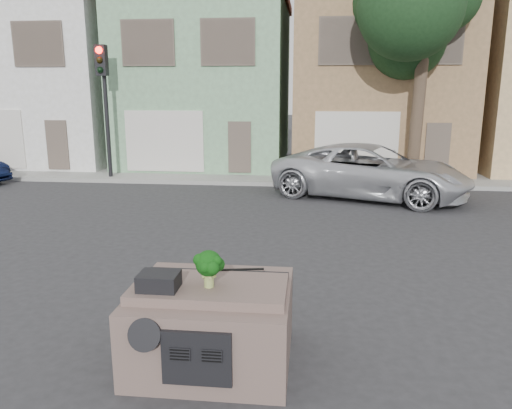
# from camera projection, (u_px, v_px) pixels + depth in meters

# --- Properties ---
(ground_plane) EXTENTS (120.00, 120.00, 0.00)m
(ground_plane) POSITION_uv_depth(u_px,v_px,m) (243.00, 277.00, 9.50)
(ground_plane) COLOR #303033
(ground_plane) RESTS_ON ground
(sidewalk) EXTENTS (40.00, 3.00, 0.15)m
(sidewalk) POSITION_uv_depth(u_px,v_px,m) (279.00, 177.00, 19.65)
(sidewalk) COLOR gray
(sidewalk) RESTS_ON ground
(townhouse_white) EXTENTS (7.20, 8.20, 7.55)m
(townhouse_white) POSITION_uv_depth(u_px,v_px,m) (55.00, 82.00, 23.83)
(townhouse_white) COLOR white
(townhouse_white) RESTS_ON ground
(townhouse_mint) EXTENTS (7.20, 8.20, 7.55)m
(townhouse_mint) POSITION_uv_depth(u_px,v_px,m) (209.00, 82.00, 23.05)
(townhouse_mint) COLOR #7BAB80
(townhouse_mint) RESTS_ON ground
(townhouse_tan) EXTENTS (7.20, 8.20, 7.55)m
(townhouse_tan) POSITION_uv_depth(u_px,v_px,m) (375.00, 82.00, 22.26)
(townhouse_tan) COLOR #95724D
(townhouse_tan) RESTS_ON ground
(silver_pickup) EXTENTS (6.88, 4.86, 1.74)m
(silver_pickup) POSITION_uv_depth(u_px,v_px,m) (369.00, 197.00, 16.40)
(silver_pickup) COLOR silver
(silver_pickup) RESTS_ON ground
(traffic_signal) EXTENTS (0.40, 0.40, 5.10)m
(traffic_signal) POSITION_uv_depth(u_px,v_px,m) (106.00, 114.00, 18.80)
(traffic_signal) COLOR black
(traffic_signal) RESTS_ON ground
(tree_near) EXTENTS (4.40, 4.00, 8.50)m
(tree_near) POSITION_uv_depth(u_px,v_px,m) (421.00, 66.00, 17.50)
(tree_near) COLOR #173418
(tree_near) RESTS_ON ground
(car_dashboard) EXTENTS (2.00, 1.80, 1.12)m
(car_dashboard) POSITION_uv_depth(u_px,v_px,m) (213.00, 320.00, 6.47)
(car_dashboard) COLOR brown
(car_dashboard) RESTS_ON ground
(instrument_hump) EXTENTS (0.48, 0.38, 0.20)m
(instrument_hump) POSITION_uv_depth(u_px,v_px,m) (159.00, 281.00, 6.04)
(instrument_hump) COLOR black
(instrument_hump) RESTS_ON car_dashboard
(wiper_arm) EXTENTS (0.69, 0.15, 0.02)m
(wiper_arm) POSITION_uv_depth(u_px,v_px,m) (238.00, 269.00, 6.68)
(wiper_arm) COLOR black
(wiper_arm) RESTS_ON car_dashboard
(broccoli) EXTENTS (0.49, 0.49, 0.48)m
(broccoli) POSITION_uv_depth(u_px,v_px,m) (209.00, 268.00, 6.07)
(broccoli) COLOR #0B370B
(broccoli) RESTS_ON car_dashboard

